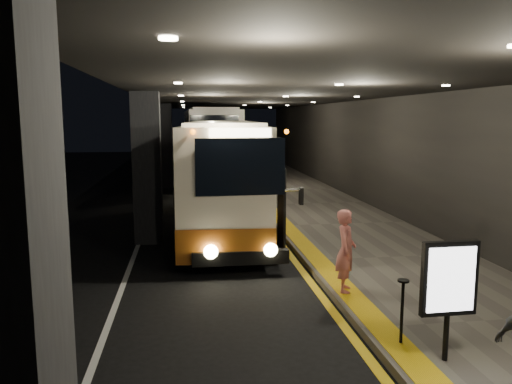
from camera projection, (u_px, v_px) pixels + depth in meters
ground at (205, 282)px, 11.18m from camera, size 90.00×90.00×0.00m
lane_line_white at (142, 234)px, 15.83m from camera, size 0.12×50.00×0.01m
kerb_stripe_yellow at (271, 230)px, 16.40m from camera, size 0.18×50.00×0.01m
sidewalk at (342, 226)px, 16.72m from camera, size 4.50×50.00×0.15m
tactile_strip at (286, 225)px, 16.44m from camera, size 0.50×50.00×0.01m
terminal_wall at (409, 138)px, 16.59m from camera, size 0.10×50.00×6.00m
support_columns at (147, 168)px, 14.57m from camera, size 0.80×24.80×4.40m
canopy at (276, 88)px, 15.74m from camera, size 9.00×50.00×0.40m
coach_main at (223, 179)px, 16.48m from camera, size 2.94×11.15×3.44m
coach_second at (209, 146)px, 30.47m from camera, size 2.96×12.97×4.06m
passenger_boarding at (346, 251)px, 10.08m from camera, size 0.56×0.71×1.69m
info_sign at (449, 281)px, 7.10m from camera, size 0.84×0.14×1.78m
stanchion_post at (402, 312)px, 7.76m from camera, size 0.05×0.05×1.02m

